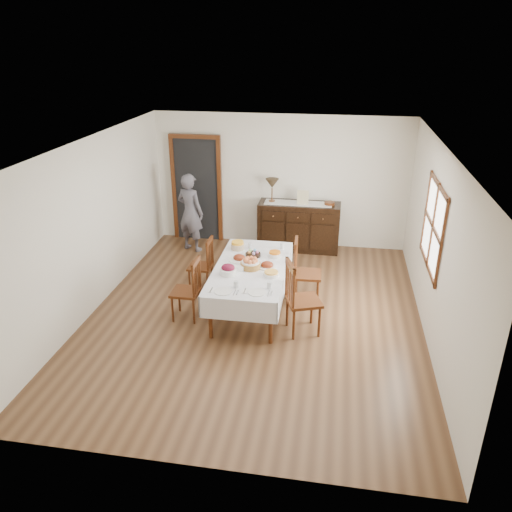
% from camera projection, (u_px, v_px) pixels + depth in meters
% --- Properties ---
extents(ground, '(6.00, 6.00, 0.00)m').
position_uv_depth(ground, '(255.00, 315.00, 7.67)').
color(ground, brown).
extents(room_shell, '(5.02, 6.02, 2.65)m').
position_uv_depth(room_shell, '(250.00, 204.00, 7.41)').
color(room_shell, white).
rests_on(room_shell, ground).
extents(dining_table, '(1.10, 2.13, 0.73)m').
position_uv_depth(dining_table, '(251.00, 272.00, 7.59)').
color(dining_table, silver).
rests_on(dining_table, ground).
extents(chair_left_near, '(0.40, 0.40, 0.97)m').
position_uv_depth(chair_left_near, '(189.00, 289.00, 7.41)').
color(chair_left_near, '#4C240F').
rests_on(chair_left_near, ground).
extents(chair_left_far, '(0.38, 0.38, 0.91)m').
position_uv_depth(chair_left_far, '(203.00, 264.00, 8.29)').
color(chair_left_far, '#4C240F').
rests_on(chair_left_far, ground).
extents(chair_right_near, '(0.59, 0.59, 1.11)m').
position_uv_depth(chair_right_near, '(300.00, 297.00, 7.02)').
color(chair_right_near, '#4C240F').
rests_on(chair_right_near, ground).
extents(chair_right_far, '(0.45, 0.45, 1.05)m').
position_uv_depth(chair_right_far, '(304.00, 271.00, 7.89)').
color(chair_right_far, '#4C240F').
rests_on(chair_right_far, ground).
extents(sideboard, '(1.59, 0.57, 0.95)m').
position_uv_depth(sideboard, '(299.00, 226.00, 9.86)').
color(sideboard, black).
rests_on(sideboard, ground).
extents(person, '(0.60, 0.50, 1.66)m').
position_uv_depth(person, '(190.00, 210.00, 9.69)').
color(person, '#55535D').
rests_on(person, ground).
extents(bread_basket, '(0.30, 0.30, 0.17)m').
position_uv_depth(bread_basket, '(250.00, 264.00, 7.48)').
color(bread_basket, olive).
rests_on(bread_basket, dining_table).
extents(egg_basket, '(0.24, 0.24, 0.10)m').
position_uv_depth(egg_basket, '(253.00, 254.00, 7.90)').
color(egg_basket, black).
rests_on(egg_basket, dining_table).
extents(ham_platter_a, '(0.33, 0.33, 0.11)m').
position_uv_depth(ham_platter_a, '(239.00, 258.00, 7.77)').
color(ham_platter_a, white).
rests_on(ham_platter_a, dining_table).
extents(ham_platter_b, '(0.27, 0.27, 0.11)m').
position_uv_depth(ham_platter_b, '(267.00, 265.00, 7.52)').
color(ham_platter_b, white).
rests_on(ham_platter_b, dining_table).
extents(beet_bowl, '(0.24, 0.24, 0.17)m').
position_uv_depth(beet_bowl, '(228.00, 270.00, 7.28)').
color(beet_bowl, white).
rests_on(beet_bowl, dining_table).
extents(carrot_bowl, '(0.20, 0.20, 0.09)m').
position_uv_depth(carrot_bowl, '(275.00, 254.00, 7.87)').
color(carrot_bowl, white).
rests_on(carrot_bowl, dining_table).
extents(pineapple_bowl, '(0.22, 0.22, 0.14)m').
position_uv_depth(pineapple_bowl, '(238.00, 245.00, 8.15)').
color(pineapple_bowl, tan).
rests_on(pineapple_bowl, dining_table).
extents(casserole_dish, '(0.23, 0.23, 0.07)m').
position_uv_depth(casserole_dish, '(271.00, 274.00, 7.25)').
color(casserole_dish, white).
rests_on(casserole_dish, dining_table).
extents(butter_dish, '(0.14, 0.09, 0.07)m').
position_uv_depth(butter_dish, '(239.00, 268.00, 7.42)').
color(butter_dish, white).
rests_on(butter_dish, dining_table).
extents(setting_left, '(0.42, 0.31, 0.10)m').
position_uv_depth(setting_left, '(227.00, 289.00, 6.85)').
color(setting_left, white).
rests_on(setting_left, dining_table).
extents(setting_right, '(0.42, 0.31, 0.10)m').
position_uv_depth(setting_right, '(261.00, 290.00, 6.82)').
color(setting_right, white).
rests_on(setting_right, dining_table).
extents(glass_far_a, '(0.06, 0.06, 0.09)m').
position_uv_depth(glass_far_a, '(250.00, 246.00, 8.19)').
color(glass_far_a, silver).
rests_on(glass_far_a, dining_table).
extents(glass_far_b, '(0.06, 0.06, 0.11)m').
position_uv_depth(glass_far_b, '(282.00, 246.00, 8.16)').
color(glass_far_b, silver).
rests_on(glass_far_b, dining_table).
extents(runner, '(1.30, 0.35, 0.01)m').
position_uv_depth(runner, '(298.00, 203.00, 9.67)').
color(runner, silver).
rests_on(runner, sideboard).
extents(table_lamp, '(0.26, 0.26, 0.46)m').
position_uv_depth(table_lamp, '(272.00, 184.00, 9.63)').
color(table_lamp, brown).
rests_on(table_lamp, sideboard).
extents(picture_frame, '(0.22, 0.08, 0.28)m').
position_uv_depth(picture_frame, '(303.00, 198.00, 9.55)').
color(picture_frame, '#C8BD8F').
rests_on(picture_frame, sideboard).
extents(deco_bowl, '(0.20, 0.20, 0.06)m').
position_uv_depth(deco_bowl, '(329.00, 203.00, 9.57)').
color(deco_bowl, '#4C240F').
rests_on(deco_bowl, sideboard).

